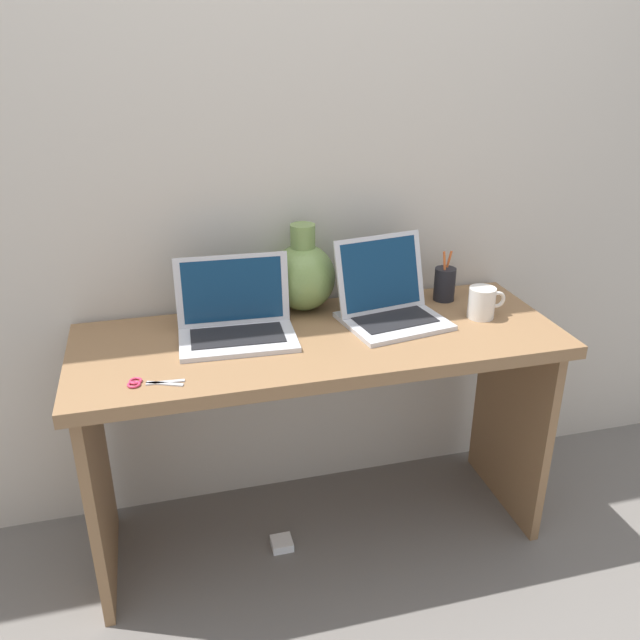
{
  "coord_description": "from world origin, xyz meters",
  "views": [
    {
      "loc": [
        -0.46,
        -1.73,
        1.61
      ],
      "look_at": [
        0.0,
        0.0,
        0.81
      ],
      "focal_mm": 36.85,
      "sensor_mm": 36.0,
      "label": 1
    }
  ],
  "objects": [
    {
      "name": "ground_plane",
      "position": [
        0.0,
        0.0,
        0.0
      ],
      "size": [
        6.0,
        6.0,
        0.0
      ],
      "primitive_type": "plane",
      "color": "slate"
    },
    {
      "name": "back_wall",
      "position": [
        0.0,
        0.32,
        1.2
      ],
      "size": [
        4.4,
        0.04,
        2.4
      ],
      "primitive_type": "cube",
      "color": "beige",
      "rests_on": "ground"
    },
    {
      "name": "desk",
      "position": [
        0.0,
        0.0,
        0.59
      ],
      "size": [
        1.47,
        0.55,
        0.76
      ],
      "color": "olive",
      "rests_on": "ground"
    },
    {
      "name": "laptop_left",
      "position": [
        -0.24,
        0.07,
        0.82
      ],
      "size": [
        0.35,
        0.25,
        0.23
      ],
      "color": "silver",
      "rests_on": "desk"
    },
    {
      "name": "laptop_right",
      "position": [
        0.24,
        0.07,
        0.82
      ],
      "size": [
        0.34,
        0.31,
        0.25
      ],
      "color": "silver",
      "rests_on": "desk"
    },
    {
      "name": "green_vase",
      "position": [
        0.0,
        0.22,
        0.87
      ],
      "size": [
        0.21,
        0.21,
        0.29
      ],
      "color": "#75934C",
      "rests_on": "desk"
    },
    {
      "name": "coffee_mug",
      "position": [
        0.53,
        0.0,
        0.81
      ],
      "size": [
        0.13,
        0.09,
        0.1
      ],
      "color": "white",
      "rests_on": "desk"
    },
    {
      "name": "pen_cup",
      "position": [
        0.48,
        0.17,
        0.81
      ],
      "size": [
        0.07,
        0.07,
        0.18
      ],
      "color": "black",
      "rests_on": "desk"
    },
    {
      "name": "scissors",
      "position": [
        -0.52,
        -0.17,
        0.76
      ],
      "size": [
        0.15,
        0.07,
        0.01
      ],
      "color": "#B7B7BC",
      "rests_on": "desk"
    },
    {
      "name": "power_brick",
      "position": [
        -0.15,
        -0.05,
        0.01
      ],
      "size": [
        0.07,
        0.07,
        0.03
      ],
      "primitive_type": "cube",
      "color": "white",
      "rests_on": "ground"
    }
  ]
}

